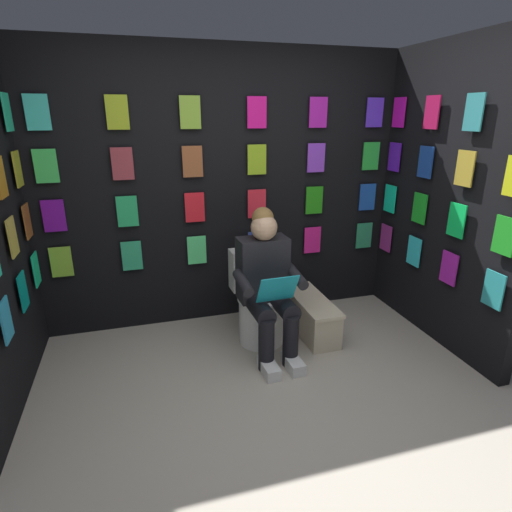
% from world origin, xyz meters
% --- Properties ---
extents(ground_plane, '(30.00, 30.00, 0.00)m').
position_xyz_m(ground_plane, '(0.00, 0.00, 0.00)').
color(ground_plane, '#B2A899').
extents(display_wall_back, '(3.35, 0.14, 2.44)m').
position_xyz_m(display_wall_back, '(0.00, -1.74, 1.22)').
color(display_wall_back, black).
rests_on(display_wall_back, ground).
extents(display_wall_left, '(0.14, 1.69, 2.44)m').
position_xyz_m(display_wall_left, '(-1.67, -0.84, 1.22)').
color(display_wall_left, black).
rests_on(display_wall_left, ground).
extents(toilet, '(0.41, 0.56, 0.77)m').
position_xyz_m(toilet, '(-0.16, -1.18, 0.33)').
color(toilet, white).
rests_on(toilet, ground).
extents(person_reading, '(0.54, 0.69, 1.19)m').
position_xyz_m(person_reading, '(-0.17, -0.96, 0.60)').
color(person_reading, black).
rests_on(person_reading, ground).
extents(comic_longbox_near, '(0.27, 0.77, 0.33)m').
position_xyz_m(comic_longbox_near, '(-0.64, -1.14, 0.16)').
color(comic_longbox_near, beige).
rests_on(comic_longbox_near, ground).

